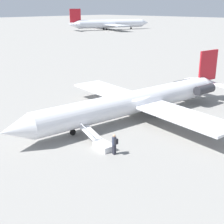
# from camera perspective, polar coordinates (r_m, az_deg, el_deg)

# --- Properties ---
(ground_plane) EXTENTS (600.00, 600.00, 0.00)m
(ground_plane) POSITION_cam_1_polar(r_m,az_deg,el_deg) (33.37, 3.87, -1.20)
(ground_plane) COLOR gray
(airplane_main) EXTENTS (28.55, 21.90, 6.24)m
(airplane_main) POSITION_cam_1_polar(r_m,az_deg,el_deg) (33.35, 5.07, 2.12)
(airplane_main) COLOR silver
(airplane_main) RESTS_ON ground
(airplane_far_left) EXTENTS (43.12, 33.55, 10.22)m
(airplane_far_left) POSITION_cam_1_polar(r_m,az_deg,el_deg) (162.52, -0.41, 15.87)
(airplane_far_left) COLOR silver
(airplane_far_left) RESTS_ON ground
(boarding_stairs) EXTENTS (1.63, 4.12, 1.60)m
(boarding_stairs) POSITION_cam_1_polar(r_m,az_deg,el_deg) (26.57, -2.00, -5.74)
(boarding_stairs) COLOR silver
(boarding_stairs) RESTS_ON ground
(passenger) EXTENTS (0.38, 0.56, 1.74)m
(passenger) POSITION_cam_1_polar(r_m,az_deg,el_deg) (25.07, 0.45, -5.68)
(passenger) COLOR #23232D
(passenger) RESTS_ON ground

